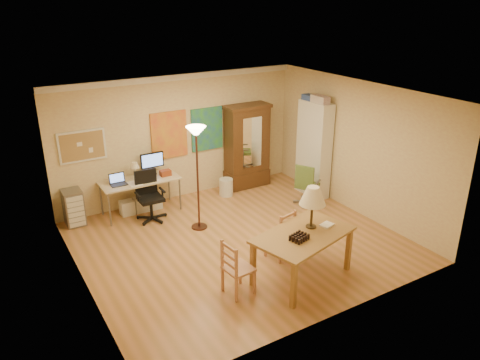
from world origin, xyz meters
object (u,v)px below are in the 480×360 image
office_chair_black (151,207)px  bookshelf (314,149)px  office_chair_green (306,194)px  dining_table (307,223)px  computer_desk (142,192)px  armoire (247,152)px

office_chair_black → bookshelf: bookshelf is taller
office_chair_green → dining_table: bearing=-129.1°
office_chair_black → office_chair_green: 3.29m
computer_desk → bookshelf: 3.82m
dining_table → bookshelf: 3.35m
bookshelf → office_chair_black: bearing=170.0°
armoire → bookshelf: bookshelf is taller
computer_desk → office_chair_black: (0.01, -0.45, -0.17)m
office_chair_green → armoire: 1.76m
bookshelf → computer_desk: bearing=163.2°
office_chair_green → bookshelf: size_ratio=0.44×
office_chair_green → armoire: armoire is taller
dining_table → armoire: armoire is taller
office_chair_black → bookshelf: (3.59, -0.64, 0.78)m
computer_desk → armoire: 2.64m
armoire → dining_table: bearing=-108.0°
armoire → computer_desk: bearing=-178.2°
dining_table → armoire: 3.88m
bookshelf → armoire: bearing=130.5°
office_chair_green → office_chair_black: bearing=161.7°
computer_desk → bookshelf: bookshelf is taller
computer_desk → office_chair_black: bearing=-88.3°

